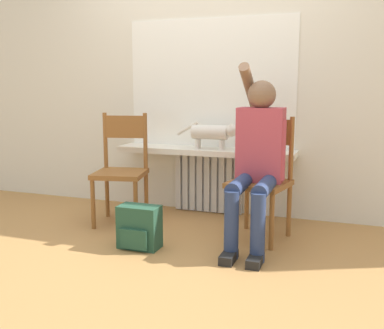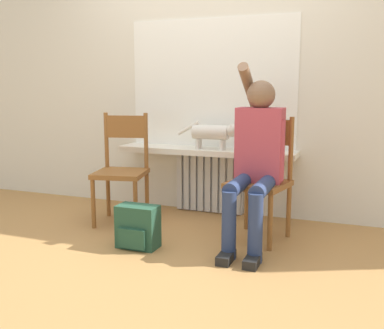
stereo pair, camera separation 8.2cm
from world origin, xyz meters
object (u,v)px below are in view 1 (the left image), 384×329
person (258,154)px  cat (213,132)px  chair_right (262,177)px  chair_left (121,168)px  backpack (139,227)px

person → cat: person is taller
person → chair_right: bearing=86.0°
chair_left → backpack: bearing=-63.4°
person → backpack: 1.01m
person → cat: bearing=133.3°
cat → backpack: cat is taller
person → cat: (-0.50, 0.53, 0.09)m
chair_right → person: bearing=-82.0°
backpack → person: bearing=27.7°
backpack → chair_right: bearing=34.5°
chair_left → chair_right: (1.20, -0.00, 0.00)m
person → chair_left: bearing=173.8°
cat → person: bearing=-46.7°
person → cat: 0.74m
chair_right → backpack: (-0.78, -0.54, -0.32)m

